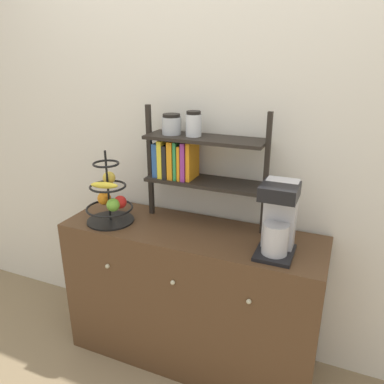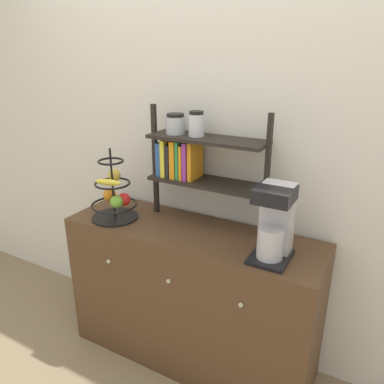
% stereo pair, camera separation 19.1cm
% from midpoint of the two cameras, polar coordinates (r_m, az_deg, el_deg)
% --- Properties ---
extents(ground_plane, '(12.00, 12.00, 0.00)m').
position_cam_midpoint_polar(ground_plane, '(2.34, -0.53, -26.75)').
color(ground_plane, '#847051').
extents(wall_back, '(7.00, 0.05, 2.60)m').
position_cam_midpoint_polar(wall_back, '(2.07, 6.09, 8.62)').
color(wall_back, silver).
rests_on(wall_back, ground_plane).
extents(sideboard, '(1.41, 0.46, 0.83)m').
position_cam_midpoint_polar(sideboard, '(2.21, 2.37, -15.67)').
color(sideboard, '#4C331E').
rests_on(sideboard, ground_plane).
extents(coffee_maker, '(0.17, 0.21, 0.35)m').
position_cam_midpoint_polar(coffee_maker, '(1.74, 15.57, -4.53)').
color(coffee_maker, black).
rests_on(coffee_maker, sideboard).
extents(fruit_stand, '(0.26, 0.26, 0.41)m').
position_cam_midpoint_polar(fruit_stand, '(2.12, -9.27, -0.65)').
color(fruit_stand, black).
rests_on(fruit_stand, sideboard).
extents(shelf_hutch, '(0.68, 0.20, 0.63)m').
position_cam_midpoint_polar(shelf_hutch, '(2.00, 2.60, 5.64)').
color(shelf_hutch, black).
rests_on(shelf_hutch, sideboard).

